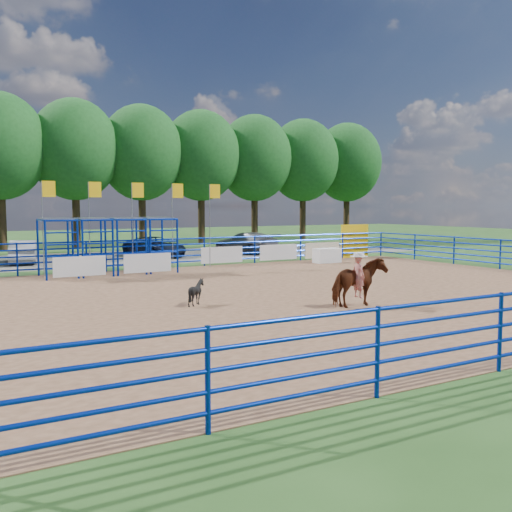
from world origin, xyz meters
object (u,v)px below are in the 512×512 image
at_px(car_b, 24,252).
at_px(car_d, 246,243).
at_px(horse_and_rider, 359,280).
at_px(calf, 196,292).
at_px(announcer_table, 327,255).
at_px(car_c, 155,247).

xyz_separation_m(car_b, car_d, (13.70, -0.08, 0.06)).
relative_size(horse_and_rider, calf, 2.83).
bearing_deg(announcer_table, car_d, 95.39).
xyz_separation_m(car_c, car_d, (6.19, -0.23, 0.07)).
height_order(calf, car_c, car_c).
bearing_deg(horse_and_rider, calf, 147.00).
relative_size(announcer_table, car_c, 0.33).
height_order(calf, car_b, car_b).
height_order(horse_and_rider, car_d, horse_and_rider).
height_order(horse_and_rider, calf, horse_and_rider).
bearing_deg(calf, car_c, -12.23).
relative_size(horse_and_rider, car_b, 0.61).
bearing_deg(calf, car_d, -29.83).
bearing_deg(horse_and_rider, car_c, 88.67).
bearing_deg(announcer_table, car_c, 130.38).
height_order(announcer_table, horse_and_rider, horse_and_rider).
relative_size(calf, car_b, 0.21).
height_order(announcer_table, car_d, car_d).
distance_m(announcer_table, car_c, 10.71).
relative_size(horse_and_rider, car_c, 0.52).
distance_m(calf, car_c, 17.61).
bearing_deg(announcer_table, horse_and_rider, -122.63).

